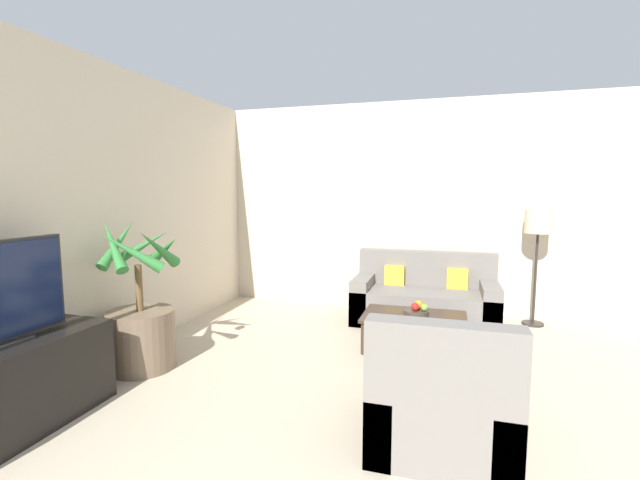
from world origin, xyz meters
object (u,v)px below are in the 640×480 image
at_px(sofa_loveseat, 424,300).
at_px(ottoman, 442,366).
at_px(coffee_table, 414,319).
at_px(armchair, 441,404).
at_px(orange_fruit, 418,305).
at_px(fruit_bowl, 416,313).
at_px(potted_palm, 141,325).
at_px(apple_green, 424,308).
at_px(floor_lamp, 538,229).
at_px(apple_red, 415,307).
at_px(tv_console, 6,391).

relative_size(sofa_loveseat, ottoman, 2.48).
relative_size(coffee_table, armchair, 1.15).
distance_m(sofa_loveseat, orange_fruit, 0.88).
bearing_deg(fruit_bowl, potted_palm, -153.43).
height_order(coffee_table, apple_green, apple_green).
xyz_separation_m(floor_lamp, apple_green, (-1.19, -1.21, -0.69)).
relative_size(apple_red, orange_fruit, 0.96).
bearing_deg(sofa_loveseat, fruit_bowl, -91.92).
relative_size(coffee_table, ottoman, 1.50).
distance_m(sofa_loveseat, fruit_bowl, 0.93).
bearing_deg(orange_fruit, apple_red, -107.12).
height_order(floor_lamp, apple_green, floor_lamp).
bearing_deg(tv_console, apple_red, 43.53).
relative_size(potted_palm, floor_lamp, 0.98).
xyz_separation_m(tv_console, orange_fruit, (2.40, 2.34, 0.14)).
bearing_deg(potted_palm, sofa_loveseat, 41.73).
distance_m(apple_red, apple_green, 0.09).
relative_size(floor_lamp, ottoman, 2.04).
relative_size(fruit_bowl, orange_fruit, 2.81).
bearing_deg(armchair, floor_lamp, 70.45).
height_order(coffee_table, fruit_bowl, fruit_bowl).
bearing_deg(orange_fruit, tv_console, -135.72).
distance_m(apple_green, ottoman, 0.91).
xyz_separation_m(coffee_table, apple_green, (0.10, -0.01, 0.13)).
distance_m(fruit_bowl, orange_fruit, 0.09).
xyz_separation_m(sofa_loveseat, coffee_table, (-0.05, -0.93, 0.03)).
xyz_separation_m(floor_lamp, ottoman, (-1.00, -2.07, -0.92)).
relative_size(sofa_loveseat, armchair, 1.91).
bearing_deg(sofa_loveseat, orange_fruit, -90.98).
height_order(potted_palm, fruit_bowl, potted_palm).
distance_m(tv_console, fruit_bowl, 3.30).
relative_size(floor_lamp, apple_green, 18.77).
bearing_deg(coffee_table, sofa_loveseat, 86.96).
xyz_separation_m(tv_console, armchair, (2.64, 0.66, -0.03)).
relative_size(potted_palm, armchair, 1.54).
bearing_deg(potted_palm, floor_lamp, 33.37).
bearing_deg(fruit_bowl, coffee_table, -164.48).
bearing_deg(coffee_table, floor_lamp, 43.10).
bearing_deg(apple_red, armchair, -80.25).
relative_size(potted_palm, orange_fruit, 15.57).
height_order(orange_fruit, ottoman, orange_fruit).
height_order(armchair, ottoman, armchair).
bearing_deg(apple_green, apple_red, -170.03).
relative_size(fruit_bowl, apple_red, 2.91).
xyz_separation_m(floor_lamp, coffee_table, (-1.28, -1.20, -0.82)).
xyz_separation_m(apple_red, orange_fruit, (0.03, 0.09, 0.00)).
bearing_deg(coffee_table, potted_palm, -153.34).
bearing_deg(coffee_table, armchair, -80.12).
bearing_deg(orange_fruit, fruit_bowl, -106.06).
distance_m(potted_palm, fruit_bowl, 2.56).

